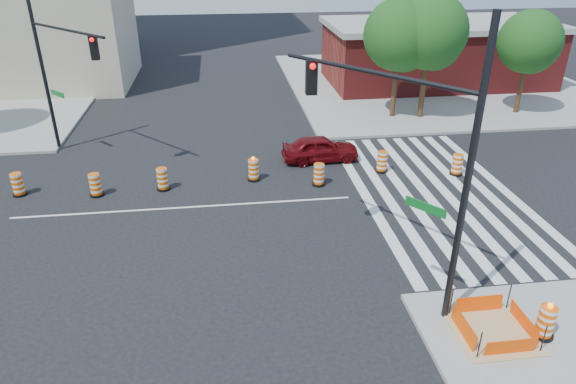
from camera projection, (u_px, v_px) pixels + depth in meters
name	position (u px, v px, depth m)	size (l,w,h in m)	color
ground	(186.00, 207.00, 21.52)	(120.00, 120.00, 0.00)	black
sidewalk_ne	(433.00, 83.00, 39.56)	(22.00, 22.00, 0.15)	gray
crosswalk_east	(435.00, 192.00, 22.81)	(6.75, 13.50, 0.01)	silver
lane_centerline	(186.00, 207.00, 21.52)	(14.00, 0.12, 0.01)	silver
excavation_pit	(493.00, 330.00, 14.50)	(2.20, 2.20, 0.90)	tan
brick_storefront	(436.00, 53.00, 38.56)	(16.50, 8.50, 4.60)	maroon
beige_midrise	(27.00, 16.00, 37.38)	(14.00, 10.00, 10.00)	#BBAF8F
red_coupe	(320.00, 149.00, 25.74)	(1.54, 3.82, 1.30)	#5E080C
signal_pole_se	(410.00, 138.00, 14.03)	(4.11, 5.24, 8.61)	black
signal_pole_nw	(57.00, 59.00, 24.20)	(4.26, 4.65, 8.16)	black
pit_drum	(546.00, 323.00, 14.18)	(0.59, 0.59, 1.16)	black
tree_north_c	(400.00, 39.00, 29.99)	(4.22, 4.22, 7.17)	#382314
tree_north_d	(430.00, 36.00, 29.78)	(4.39, 4.39, 7.46)	#382314
tree_north_e	(529.00, 45.00, 30.91)	(3.77, 3.77, 6.41)	#382314
median_drum_1	(18.00, 185.00, 22.35)	(0.60, 0.60, 1.02)	black
median_drum_2	(96.00, 186.00, 22.31)	(0.60, 0.60, 1.02)	black
median_drum_3	(163.00, 180.00, 22.84)	(0.60, 0.60, 1.02)	black
median_drum_4	(254.00, 170.00, 23.74)	(0.60, 0.60, 1.18)	black
median_drum_5	(319.00, 175.00, 23.27)	(0.60, 0.60, 1.02)	black
median_drum_6	(382.00, 162.00, 24.59)	(0.60, 0.60, 1.02)	black
median_drum_7	(457.00, 165.00, 24.29)	(0.60, 0.60, 1.02)	black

